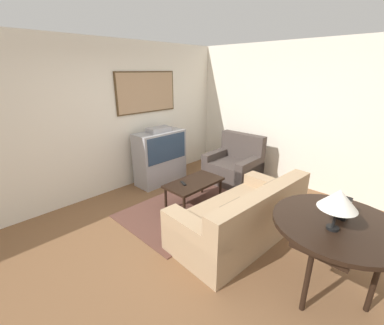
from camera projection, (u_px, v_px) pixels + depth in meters
ground_plane at (196, 233)px, 3.65m from camera, size 12.00×12.00×0.00m
wall_back at (111, 119)px, 4.60m from camera, size 12.00×0.10×2.70m
wall_right at (289, 116)px, 4.96m from camera, size 0.06×12.00×2.70m
area_rug at (188, 208)px, 4.31m from camera, size 2.10×1.42×0.01m
tv at (160, 157)px, 5.16m from camera, size 1.02×0.47×1.15m
couch at (242, 218)px, 3.48m from camera, size 1.98×1.06×0.82m
armchair at (234, 167)px, 5.27m from camera, size 0.88×0.99×0.96m
coffee_table at (194, 184)px, 4.27m from camera, size 0.98×0.53×0.44m
console_table at (337, 228)px, 2.48m from camera, size 1.20×1.20×0.81m
table_lamp at (339, 200)px, 2.25m from camera, size 0.33×0.33×0.40m
mantel_clock at (344, 208)px, 2.52m from camera, size 0.16×0.10×0.20m
remote at (183, 183)px, 4.17m from camera, size 0.10×0.16×0.02m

